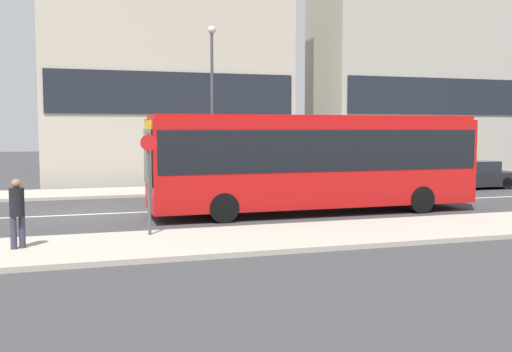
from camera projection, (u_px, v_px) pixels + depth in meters
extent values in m
plane|color=#3A3A3D|center=(85.00, 215.00, 19.82)|extent=(120.00, 120.00, 0.00)
cube|color=#B2A899|center=(86.00, 249.00, 13.86)|extent=(44.00, 3.50, 0.13)
cube|color=#B2A899|center=(84.00, 193.00, 25.77)|extent=(44.00, 3.50, 0.13)
cube|color=silver|center=(85.00, 214.00, 19.82)|extent=(41.80, 0.16, 0.01)
cube|color=beige|center=(166.00, 25.00, 32.12)|extent=(13.52, 5.44, 17.61)
cube|color=#1E232D|center=(175.00, 93.00, 29.82)|extent=(12.98, 0.08, 2.20)
cube|color=#B7B2A3|center=(439.00, 37.00, 37.47)|extent=(16.65, 5.70, 17.99)
cube|color=#1E232D|center=(465.00, 97.00, 35.06)|extent=(15.98, 0.08, 2.20)
cube|color=red|center=(315.00, 162.00, 20.06)|extent=(11.59, 2.45, 2.99)
cube|color=black|center=(315.00, 149.00, 20.03)|extent=(11.36, 2.48, 1.37)
cube|color=red|center=(315.00, 118.00, 19.94)|extent=(11.42, 2.25, 0.14)
cube|color=black|center=(148.00, 157.00, 18.34)|extent=(0.05, 2.15, 1.79)
cube|color=yellow|center=(148.00, 125.00, 18.26)|extent=(0.04, 1.71, 0.32)
cylinder|color=black|center=(224.00, 208.00, 18.06)|extent=(0.96, 0.28, 0.96)
cylinder|color=black|center=(209.00, 199.00, 20.18)|extent=(0.96, 0.28, 0.96)
cylinder|color=black|center=(421.00, 200.00, 20.17)|extent=(0.96, 0.28, 0.96)
cylinder|color=black|center=(389.00, 193.00, 22.28)|extent=(0.96, 0.28, 0.96)
cube|color=#4C5156|center=(376.00, 182.00, 26.83)|extent=(4.32, 1.76, 0.68)
cube|color=#21262B|center=(373.00, 170.00, 26.75)|extent=(2.38, 1.55, 0.48)
cylinder|color=black|center=(410.00, 187.00, 26.49)|extent=(0.60, 0.18, 0.60)
cylinder|color=black|center=(392.00, 183.00, 27.99)|extent=(0.60, 0.18, 0.60)
cylinder|color=black|center=(358.00, 188.00, 25.70)|extent=(0.60, 0.18, 0.60)
cylinder|color=black|center=(342.00, 185.00, 27.21)|extent=(0.60, 0.18, 0.60)
cube|color=black|center=(473.00, 179.00, 28.46)|extent=(4.38, 1.72, 0.68)
cube|color=#21262B|center=(471.00, 167.00, 28.37)|extent=(2.41, 1.51, 0.56)
cylinder|color=black|center=(506.00, 183.00, 28.14)|extent=(0.60, 0.18, 0.60)
cylinder|color=black|center=(485.00, 180.00, 29.60)|extent=(0.60, 0.18, 0.60)
cylinder|color=black|center=(460.00, 185.00, 27.34)|extent=(0.60, 0.18, 0.60)
cylinder|color=black|center=(440.00, 182.00, 28.81)|extent=(0.60, 0.18, 0.60)
cylinder|color=#383347|center=(22.00, 232.00, 13.63)|extent=(0.15, 0.15, 0.78)
cylinder|color=#383347|center=(14.00, 233.00, 13.49)|extent=(0.15, 0.15, 0.78)
cylinder|color=black|center=(17.00, 202.00, 13.50)|extent=(0.34, 0.34, 0.67)
sphere|color=#936B4C|center=(16.00, 183.00, 13.47)|extent=(0.22, 0.22, 0.22)
cylinder|color=#4C4C51|center=(149.00, 184.00, 15.26)|extent=(0.09, 0.09, 2.75)
cylinder|color=red|center=(149.00, 143.00, 15.12)|extent=(0.44, 0.03, 0.44)
cylinder|color=#4C4C51|center=(212.00, 113.00, 25.85)|extent=(0.14, 0.14, 7.16)
sphere|color=silver|center=(212.00, 30.00, 25.55)|extent=(0.36, 0.36, 0.36)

